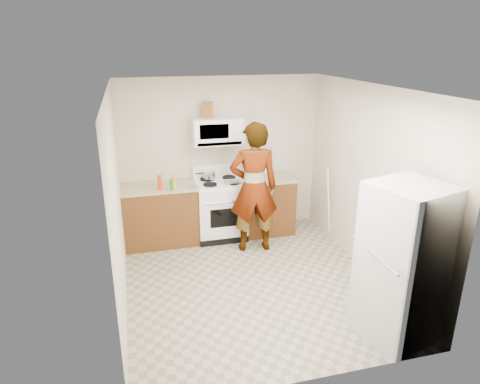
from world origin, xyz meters
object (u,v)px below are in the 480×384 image
object	(u,v)px
fridge	(402,263)
kettle	(262,168)
saucepan	(209,175)
microwave	(217,131)
gas_range	(220,208)
person	(254,188)

from	to	relation	value
fridge	kettle	xyz separation A→B (m)	(-0.53, 3.09, 0.18)
kettle	saucepan	size ratio (longest dim) A/B	0.99
fridge	microwave	bearing A→B (deg)	97.85
gas_range	saucepan	world-z (taller)	gas_range
fridge	kettle	bearing A→B (deg)	84.30
person	saucepan	world-z (taller)	person
gas_range	kettle	distance (m)	0.96
kettle	microwave	bearing A→B (deg)	175.25
saucepan	kettle	bearing A→B (deg)	5.11
microwave	fridge	world-z (taller)	microwave
microwave	person	distance (m)	1.07
person	saucepan	size ratio (longest dim) A/B	9.91
saucepan	gas_range	bearing A→B (deg)	-44.08
fridge	saucepan	xyz separation A→B (m)	(-1.44, 3.01, 0.16)
microwave	person	xyz separation A→B (m)	(0.39, -0.68, -0.73)
person	kettle	world-z (taller)	person
kettle	person	bearing A→B (deg)	-127.13
person	saucepan	bearing A→B (deg)	-46.15
gas_range	kettle	bearing A→B (deg)	15.93
microwave	person	world-z (taller)	person
gas_range	fridge	size ratio (longest dim) A/B	0.66
microwave	saucepan	bearing A→B (deg)	176.44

